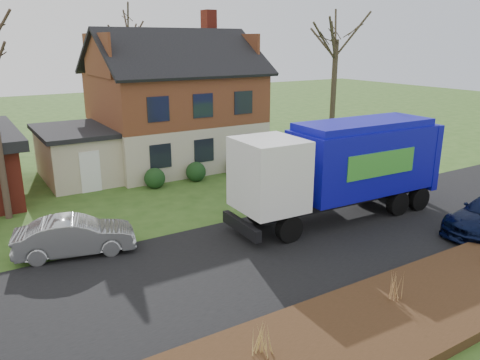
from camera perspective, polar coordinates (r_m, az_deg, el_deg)
ground at (r=17.51m, az=5.53°, el=-8.41°), size 120.00×120.00×0.00m
road at (r=17.51m, az=5.53°, el=-8.38°), size 80.00×7.00×0.02m
mulch_verge at (r=14.13m, az=19.10°, el=-15.19°), size 80.00×3.50×0.30m
main_house at (r=28.94m, az=-8.85°, el=9.74°), size 12.95×8.95×9.26m
garbage_truck at (r=20.29m, az=12.53°, el=1.95°), size 9.75×2.92×4.14m
silver_sedan at (r=17.85m, az=-19.47°, el=-6.45°), size 4.37×2.37×1.37m
tree_front_east at (r=30.80m, az=11.81°, el=18.70°), size 3.85×3.85×10.70m
tree_back at (r=36.75m, az=-13.66°, el=19.38°), size 3.58×3.58×11.34m
grass_clump_west at (r=11.49m, az=2.67°, el=-18.64°), size 0.34×0.28×0.90m
grass_clump_mid at (r=14.27m, az=18.31°, el=-12.14°), size 0.30×0.25×0.84m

